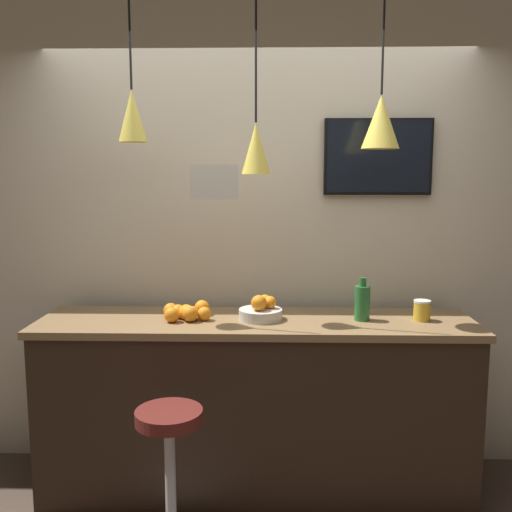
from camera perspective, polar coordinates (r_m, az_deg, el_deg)
back_wall at (r=3.45m, az=0.17°, el=2.71°), size 8.00×0.06×2.90m
service_counter at (r=3.29m, az=0.00°, el=-14.72°), size 2.38×0.59×0.99m
bar_stool at (r=2.82m, az=-8.57°, el=-20.61°), size 0.43×0.43×0.73m
fruit_bowl at (r=3.12m, az=0.54°, el=-5.50°), size 0.24×0.24×0.14m
orange_pile at (r=3.15m, az=-6.96°, el=-5.60°), size 0.27×0.25×0.09m
juice_bottle at (r=3.14m, az=10.58°, el=-4.56°), size 0.08×0.08×0.24m
spread_jar at (r=3.22m, az=16.27°, el=-5.25°), size 0.09×0.09×0.11m
pendant_lamp_left at (r=3.11m, az=-12.28°, el=13.61°), size 0.15×0.15×0.86m
pendant_lamp_middle at (r=3.02m, az=-0.01°, el=10.86°), size 0.15×0.15×1.02m
pendant_lamp_right at (r=3.08m, az=12.37°, el=13.03°), size 0.20×0.20×0.89m
mounted_tv at (r=3.44m, az=12.10°, el=9.67°), size 0.63×0.04×0.44m
hanging_menu_board at (r=2.83m, az=-4.18°, el=7.38°), size 0.24×0.01×0.17m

